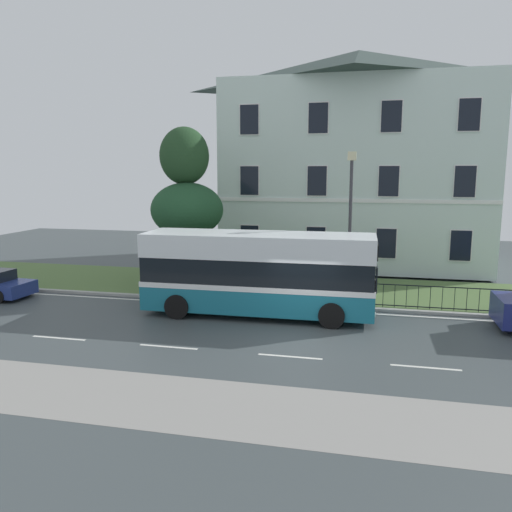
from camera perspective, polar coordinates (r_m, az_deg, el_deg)
ground_plane at (r=18.81m, az=5.26°, el=-8.07°), size 60.00×56.00×0.18m
georgian_townhouse at (r=32.13m, az=11.14°, el=10.73°), size 15.05×9.76×12.57m
iron_verge_railing at (r=21.62m, az=9.76°, el=-4.09°), size 15.28×0.04×0.97m
evergreen_tree at (r=25.42m, az=-7.74°, el=3.45°), size 3.74×3.95×8.22m
single_decker_bus at (r=19.98m, az=0.29°, el=-1.87°), size 9.07×2.75×3.26m
street_lamp_post at (r=21.88m, az=10.52°, el=4.41°), size 0.36×0.24×6.33m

